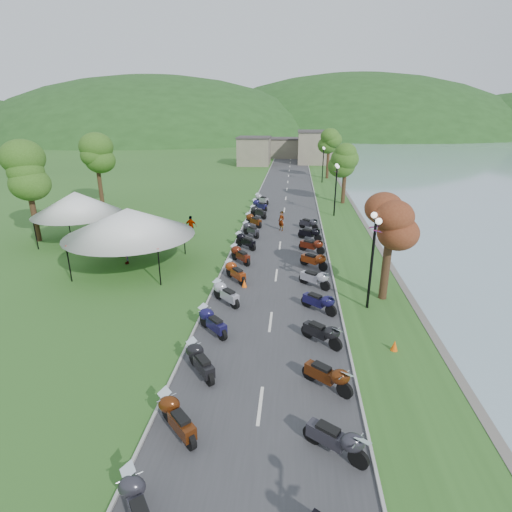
{
  "coord_description": "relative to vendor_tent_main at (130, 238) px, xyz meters",
  "views": [
    {
      "loc": [
        0.94,
        -1.42,
        9.79
      ],
      "look_at": [
        -1.29,
        21.91,
        1.3
      ],
      "focal_mm": 28.0,
      "sensor_mm": 36.0,
      "label": 1
    }
  ],
  "objects": [
    {
      "name": "road",
      "position": [
        9.63,
        17.35,
        -1.99
      ],
      "size": [
        7.0,
        120.0,
        0.02
      ],
      "primitive_type": "cube",
      "color": "#3B3B3E",
      "rests_on": "ground"
    },
    {
      "name": "hills_backdrop",
      "position": [
        9.63,
        177.35,
        -2.0
      ],
      "size": [
        360.0,
        120.0,
        76.0
      ],
      "primitive_type": null,
      "color": "#285621",
      "rests_on": "ground"
    },
    {
      "name": "far_building",
      "position": [
        7.63,
        62.35,
        0.5
      ],
      "size": [
        18.0,
        16.0,
        5.0
      ],
      "primitive_type": "cube",
      "color": "gray",
      "rests_on": "ground"
    },
    {
      "name": "moto_row_left",
      "position": [
        7.12,
        -3.32,
        -1.45
      ],
      "size": [
        2.6,
        48.96,
        1.1
      ],
      "primitive_type": null,
      "color": "#331411",
      "rests_on": "ground"
    },
    {
      "name": "moto_row_right",
      "position": [
        11.98,
        -6.84,
        -1.45
      ],
      "size": [
        2.6,
        36.29,
        1.1
      ],
      "primitive_type": null,
      "color": "#331411",
      "rests_on": "ground"
    },
    {
      "name": "vendor_tent_main",
      "position": [
        0.0,
        0.0,
        0.0
      ],
      "size": [
        5.6,
        5.6,
        4.0
      ],
      "primitive_type": null,
      "color": "silver",
      "rests_on": "ground"
    },
    {
      "name": "vendor_tent_side",
      "position": [
        -6.27,
        5.02,
        0.0
      ],
      "size": [
        4.51,
        4.51,
        4.0
      ],
      "primitive_type": null,
      "color": "silver",
      "rests_on": "ground"
    },
    {
      "name": "tree_park_left",
      "position": [
        -9.77,
        4.78,
        2.42
      ],
      "size": [
        3.18,
        3.18,
        8.84
      ],
      "primitive_type": null,
      "color": "#3E7021",
      "rests_on": "ground"
    },
    {
      "name": "tree_lakeside",
      "position": [
        15.67,
        -3.39,
        1.47
      ],
      "size": [
        2.5,
        2.5,
        6.93
      ],
      "primitive_type": null,
      "color": "#3E7021",
      "rests_on": "ground"
    },
    {
      "name": "pedestrian_a",
      "position": [
        -1.02,
        5.86,
        -2.0
      ],
      "size": [
        0.85,
        0.88,
        1.95
      ],
      "primitive_type": "imported",
      "rotation": [
        0.0,
        0.0,
        0.87
      ],
      "color": "slate",
      "rests_on": "ground"
    },
    {
      "name": "pedestrian_b",
      "position": [
        -0.89,
        4.25,
        -2.0
      ],
      "size": [
        0.86,
        0.59,
        1.62
      ],
      "primitive_type": "imported",
      "rotation": [
        0.0,
        0.0,
        2.93
      ],
      "color": "slate",
      "rests_on": "ground"
    },
    {
      "name": "pedestrian_c",
      "position": [
        -0.68,
        0.48,
        -2.0
      ],
      "size": [
        0.97,
        1.23,
        1.77
      ],
      "primitive_type": "imported",
      "rotation": [
        0.0,
        0.0,
        5.23
      ],
      "color": "slate",
      "rests_on": "ground"
    }
  ]
}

